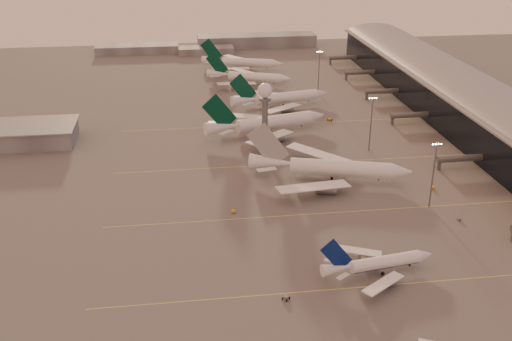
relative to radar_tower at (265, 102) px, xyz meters
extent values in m
plane|color=#565454|center=(-5.00, -120.00, -20.95)|extent=(700.00, 700.00, 0.00)
cube|color=#E4DE50|center=(25.00, -110.00, -20.94)|extent=(180.00, 0.25, 0.02)
cube|color=#E4DE50|center=(25.00, -65.00, -20.94)|extent=(180.00, 0.25, 0.02)
cube|color=#E4DE50|center=(25.00, -20.00, -20.94)|extent=(180.00, 0.25, 0.02)
cube|color=#E4DE50|center=(25.00, 30.00, -20.94)|extent=(180.00, 0.25, 0.02)
cube|color=black|center=(103.00, -10.00, -11.95)|extent=(36.00, 360.00, 18.00)
cylinder|color=gray|center=(103.00, -10.00, -2.95)|extent=(10.08, 360.00, 10.08)
cube|color=gray|center=(103.00, -10.00, -2.75)|extent=(40.00, 362.00, 0.80)
cylinder|color=#5C5F64|center=(77.00, -34.00, -16.45)|extent=(22.00, 2.80, 2.80)
cube|color=#5C5F64|center=(67.00, -34.00, -18.75)|extent=(1.20, 1.20, 4.40)
cylinder|color=#5C5F64|center=(77.00, 22.00, -16.45)|extent=(22.00, 2.80, 2.80)
cube|color=#5C5F64|center=(67.00, 22.00, -18.75)|extent=(1.20, 1.20, 4.40)
cylinder|color=#5C5F64|center=(77.00, 64.00, -16.45)|extent=(22.00, 2.80, 2.80)
cube|color=#5C5F64|center=(67.00, 64.00, -18.75)|extent=(1.20, 1.20, 4.40)
cylinder|color=#5C5F64|center=(77.00, 106.00, -16.45)|extent=(22.00, 2.80, 2.80)
cube|color=#5C5F64|center=(67.00, 106.00, -18.75)|extent=(1.20, 1.20, 4.40)
cylinder|color=#5C5F64|center=(77.00, 146.00, -16.45)|extent=(22.00, 2.80, 2.80)
cube|color=#5C5F64|center=(67.00, 146.00, -18.75)|extent=(1.20, 1.20, 4.40)
cylinder|color=#5C5F64|center=(0.00, 0.00, -9.95)|extent=(2.60, 2.60, 22.00)
cylinder|color=#5C5F64|center=(0.00, 0.00, 1.55)|extent=(5.20, 5.20, 1.20)
sphere|color=white|center=(0.00, 0.00, 5.45)|extent=(6.40, 6.40, 6.40)
cylinder|color=#5C5F64|center=(0.00, 0.00, 9.15)|extent=(0.16, 0.16, 2.00)
cylinder|color=#5C5F64|center=(50.00, -65.00, -8.45)|extent=(0.56, 0.56, 25.00)
cube|color=#5C5F64|center=(50.00, -65.00, 3.55)|extent=(3.60, 0.25, 0.25)
sphere|color=#FFEABF|center=(48.50, -65.00, 3.15)|extent=(0.56, 0.56, 0.56)
sphere|color=#FFEABF|center=(49.50, -65.00, 3.15)|extent=(0.56, 0.56, 0.56)
sphere|color=#FFEABF|center=(50.50, -65.00, 3.15)|extent=(0.56, 0.56, 0.56)
sphere|color=#FFEABF|center=(51.50, -65.00, 3.15)|extent=(0.56, 0.56, 0.56)
cylinder|color=#5C5F64|center=(45.00, -10.00, -8.45)|extent=(0.56, 0.56, 25.00)
cube|color=#5C5F64|center=(45.00, -10.00, 3.55)|extent=(3.60, 0.25, 0.25)
sphere|color=#FFEABF|center=(43.50, -10.00, 3.15)|extent=(0.56, 0.56, 0.56)
sphere|color=#FFEABF|center=(44.50, -10.00, 3.15)|extent=(0.56, 0.56, 0.56)
sphere|color=#FFEABF|center=(45.50, -10.00, 3.15)|extent=(0.56, 0.56, 0.56)
sphere|color=#FFEABF|center=(46.50, -10.00, 3.15)|extent=(0.56, 0.56, 0.56)
cylinder|color=#5C5F64|center=(43.00, 80.00, -8.45)|extent=(0.56, 0.56, 25.00)
cube|color=#5C5F64|center=(43.00, 80.00, 3.55)|extent=(3.60, 0.25, 0.25)
sphere|color=#FFEABF|center=(41.50, 80.00, 3.15)|extent=(0.56, 0.56, 0.56)
sphere|color=#FFEABF|center=(42.50, 80.00, 3.15)|extent=(0.56, 0.56, 0.56)
sphere|color=#FFEABF|center=(43.50, 80.00, 3.15)|extent=(0.56, 0.56, 0.56)
sphere|color=#FFEABF|center=(44.50, 80.00, 3.15)|extent=(0.56, 0.56, 0.56)
cube|color=slate|center=(-65.00, 200.00, -17.95)|extent=(60.00, 18.00, 6.00)
cube|color=slate|center=(25.00, 210.00, -16.45)|extent=(90.00, 20.00, 9.00)
cube|color=slate|center=(-15.00, 190.00, -18.45)|extent=(40.00, 15.00, 5.00)
cylinder|color=white|center=(20.33, -103.39, -17.94)|extent=(22.01, 6.86, 3.69)
cylinder|color=navy|center=(20.33, -103.39, -18.77)|extent=(21.42, 5.78, 2.66)
cone|color=white|center=(33.13, -101.47, -17.94)|extent=(4.70, 4.27, 3.69)
cone|color=white|center=(5.10, -105.66, -17.47)|extent=(9.55, 5.00, 3.69)
cube|color=white|center=(16.40, -113.16, -18.58)|extent=(14.78, 12.26, 1.16)
cylinder|color=gray|center=(18.70, -110.65, -20.27)|extent=(4.51, 3.00, 2.40)
cube|color=gray|center=(18.70, -110.65, -19.23)|extent=(0.32, 0.28, 1.48)
cube|color=white|center=(13.71, -95.18, -18.58)|extent=(16.01, 8.67, 1.16)
cylinder|color=gray|center=(16.65, -96.92, -20.27)|extent=(4.51, 3.00, 2.40)
cube|color=gray|center=(16.65, -96.92, -19.23)|extent=(0.32, 0.28, 1.48)
cube|color=navy|center=(4.65, -105.73, -12.90)|extent=(10.08, 1.84, 11.01)
cube|color=white|center=(5.75, -109.81, -17.38)|extent=(4.35, 3.68, 0.24)
cube|color=white|center=(4.51, -101.51, -17.38)|extent=(4.48, 2.76, 0.24)
cylinder|color=black|center=(28.48, -102.17, -20.46)|extent=(0.49, 0.49, 0.97)
cylinder|color=black|center=(18.28, -101.53, -20.41)|extent=(1.13, 0.64, 1.07)
cylinder|color=black|center=(18.91, -105.76, -20.41)|extent=(1.13, 0.64, 1.07)
cylinder|color=white|center=(24.00, -39.36, -16.71)|extent=(39.25, 16.81, 6.11)
cylinder|color=white|center=(24.00, -39.36, -18.09)|extent=(38.02, 14.95, 4.40)
cone|color=white|center=(46.40, -45.89, -16.71)|extent=(8.98, 7.98, 6.11)
cone|color=white|center=(-2.64, -31.60, -15.95)|extent=(17.45, 10.45, 6.11)
cube|color=white|center=(10.29, -52.30, -17.78)|extent=(28.80, 12.08, 1.81)
cylinder|color=gray|center=(15.91, -49.94, -20.26)|extent=(8.38, 5.93, 3.97)
cube|color=gray|center=(15.91, -49.94, -18.85)|extent=(0.35, 0.32, 2.44)
cube|color=white|center=(19.39, -21.08, -17.78)|extent=(24.64, 24.24, 1.81)
cylinder|color=gray|center=(22.85, -26.10, -20.26)|extent=(8.38, 5.93, 3.97)
cube|color=gray|center=(22.85, -26.10, -18.85)|extent=(0.35, 0.32, 2.44)
cube|color=#9B9DA2|center=(-3.43, -31.37, -8.73)|extent=(16.36, 5.07, 18.13)
cube|color=white|center=(-5.08, -38.77, -15.80)|extent=(7.94, 4.08, 0.25)
cube|color=white|center=(-0.84, -24.24, -15.80)|extent=(7.51, 7.19, 0.25)
cylinder|color=black|center=(38.26, -43.52, -20.46)|extent=(0.49, 0.49, 0.99)
cylinder|color=black|center=(21.58, -36.40, -20.41)|extent=(1.18, 0.78, 1.08)
cylinder|color=black|center=(20.36, -40.56, -20.41)|extent=(1.18, 0.78, 1.08)
cylinder|color=white|center=(7.50, 18.41, -16.67)|extent=(37.84, 15.31, 6.05)
cylinder|color=white|center=(7.50, 18.41, -18.03)|extent=(36.69, 13.48, 4.36)
cone|color=white|center=(29.17, 24.06, -16.67)|extent=(8.55, 7.69, 6.05)
cone|color=white|center=(-18.27, 11.70, -15.91)|extent=(16.75, 9.82, 6.05)
cube|color=white|center=(2.53, 0.81, -17.73)|extent=(24.33, 23.09, 1.79)
cylinder|color=gray|center=(6.03, 5.58, -20.22)|extent=(8.02, 5.64, 3.93)
cube|color=gray|center=(6.03, 5.58, -18.79)|extent=(0.37, 0.33, 2.42)
cube|color=white|center=(-5.43, 31.36, -17.73)|extent=(27.97, 12.46, 1.79)
cylinder|color=gray|center=(-0.04, 28.90, -20.22)|extent=(8.02, 5.64, 3.93)
cube|color=gray|center=(-0.04, 28.90, -18.79)|extent=(0.37, 0.33, 2.42)
cube|color=#033525|center=(-19.03, 11.51, -8.69)|extent=(16.20, 4.55, 17.91)
cube|color=white|center=(-16.70, 4.61, -15.76)|extent=(7.29, 6.79, 0.26)
cube|color=white|center=(-20.36, 18.67, -15.76)|extent=(7.66, 4.11, 0.26)
cylinder|color=black|center=(21.30, 22.01, -20.43)|extent=(0.52, 0.52, 1.04)
cylinder|color=black|center=(3.99, 19.87, -20.38)|extent=(1.24, 0.79, 1.15)
cylinder|color=black|center=(5.15, 15.43, -20.38)|extent=(1.24, 0.79, 1.15)
cylinder|color=white|center=(20.71, 58.59, -17.09)|extent=(34.22, 12.10, 5.45)
cylinder|color=white|center=(20.71, 58.59, -18.32)|extent=(33.25, 10.47, 3.93)
cone|color=white|center=(40.48, 62.62, -17.09)|extent=(7.50, 6.65, 5.45)
cone|color=white|center=(-2.80, 53.79, -16.41)|extent=(14.98, 8.18, 5.45)
cube|color=white|center=(15.39, 42.99, -18.05)|extent=(22.56, 20.01, 1.61)
cylinder|color=gray|center=(18.77, 47.11, -20.29)|extent=(7.12, 4.78, 3.54)
cube|color=gray|center=(18.77, 47.11, -19.00)|extent=(0.32, 0.29, 2.18)
cube|color=white|center=(9.71, 70.86, -18.05)|extent=(25.15, 12.42, 1.61)
cylinder|color=gray|center=(14.43, 68.39, -20.29)|extent=(7.12, 4.78, 3.54)
cube|color=gray|center=(14.43, 68.39, -19.00)|extent=(0.32, 0.29, 2.18)
cube|color=#033525|center=(-3.50, 53.65, -9.90)|extent=(14.77, 3.32, 16.14)
cube|color=white|center=(-1.73, 47.33, -16.28)|extent=(6.69, 5.93, 0.24)
cube|color=white|center=(-4.34, 60.16, -16.28)|extent=(6.95, 4.01, 0.24)
cylinder|color=black|center=(33.30, 61.15, -20.48)|extent=(0.47, 0.47, 0.94)
cylinder|color=black|center=(17.63, 60.07, -20.43)|extent=(1.11, 0.67, 1.03)
cylinder|color=black|center=(18.45, 56.01, -20.43)|extent=(1.11, 0.67, 1.03)
cylinder|color=white|center=(9.14, 103.39, -17.32)|extent=(31.64, 15.66, 5.13)
cylinder|color=white|center=(9.14, 103.39, -18.48)|extent=(30.55, 14.09, 3.69)
cone|color=white|center=(26.98, 96.92, -17.32)|extent=(7.53, 6.92, 5.13)
cone|color=white|center=(-12.07, 111.08, -16.68)|extent=(14.28, 9.37, 5.13)
cube|color=white|center=(-2.78, 93.49, -18.22)|extent=(23.61, 8.54, 1.52)
cylinder|color=gray|center=(1.95, 95.13, -20.33)|extent=(6.92, 5.23, 3.33)
cube|color=gray|center=(1.95, 95.13, -19.12)|extent=(0.32, 0.30, 2.05)
cube|color=white|center=(6.33, 118.63, -18.22)|extent=(19.44, 20.72, 1.52)
cylinder|color=gray|center=(8.91, 114.33, -20.33)|extent=(6.92, 5.23, 3.33)
cube|color=gray|center=(8.91, 114.33, -19.12)|extent=(0.32, 0.30, 2.05)
cube|color=#033525|center=(-12.70, 111.31, -10.56)|extent=(13.37, 5.10, 15.17)
cube|color=white|center=(-14.38, 105.37, -16.56)|extent=(6.36, 2.95, 0.22)
cube|color=white|center=(-10.19, 116.94, -16.56)|extent=(5.94, 6.03, 0.22)
cylinder|color=black|center=(20.50, 99.27, -20.51)|extent=(0.44, 0.44, 0.88)
cylinder|color=black|center=(7.39, 106.09, -20.46)|extent=(1.07, 0.75, 0.97)
cylinder|color=black|center=(6.07, 102.43, -20.46)|extent=(1.07, 0.75, 0.97)
cylinder|color=white|center=(9.33, 139.36, -17.17)|extent=(33.30, 14.66, 5.35)
cylinder|color=white|center=(9.33, 139.36, -18.37)|extent=(32.23, 13.04, 3.85)
cone|color=white|center=(28.28, 133.66, -17.17)|extent=(7.69, 6.97, 5.35)
cone|color=white|center=(-13.21, 146.13, -16.50)|extent=(14.86, 9.12, 5.35)
cube|color=white|center=(-2.51, 128.35, -18.10)|extent=(24.70, 10.18, 1.58)
cylinder|color=gray|center=(2.32, 130.34, -20.30)|extent=(7.15, 5.18, 3.48)
cube|color=gray|center=(2.32, 130.34, -19.04)|extent=(0.33, 0.30, 2.14)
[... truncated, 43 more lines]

